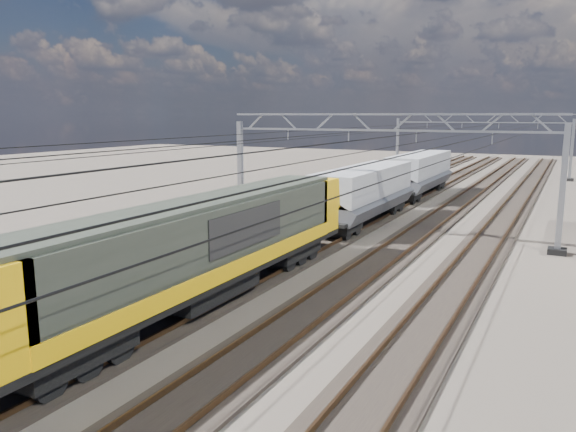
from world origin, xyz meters
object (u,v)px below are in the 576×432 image
at_px(locomotive, 203,245).
at_px(hopper_wagon_mid, 420,171).
at_px(catenary_gantry_mid, 381,170).
at_px(catenary_gantry_far, 479,142).
at_px(hopper_wagon_lead, 364,190).

distance_m(locomotive, hopper_wagon_mid, 31.90).
relative_size(catenary_gantry_mid, catenary_gantry_far, 1.00).
bearing_deg(hopper_wagon_mid, catenary_gantry_mid, -83.37).
distance_m(catenary_gantry_mid, hopper_wagon_lead, 3.99).
distance_m(catenary_gantry_mid, locomotive, 14.90).
relative_size(catenary_gantry_far, locomotive, 0.94).
bearing_deg(catenary_gantry_mid, hopper_wagon_lead, 123.58).
distance_m(catenary_gantry_far, hopper_wagon_mid, 18.97).
distance_m(catenary_gantry_mid, hopper_wagon_mid, 17.41).
bearing_deg(locomotive, catenary_gantry_mid, 82.24).
distance_m(locomotive, hopper_wagon_lead, 17.70).
bearing_deg(hopper_wagon_lead, locomotive, -90.00).
bearing_deg(locomotive, hopper_wagon_lead, 90.00).
height_order(catenary_gantry_mid, catenary_gantry_far, same).
xyz_separation_m(catenary_gantry_mid, hopper_wagon_lead, (-2.00, 3.01, -1.67)).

